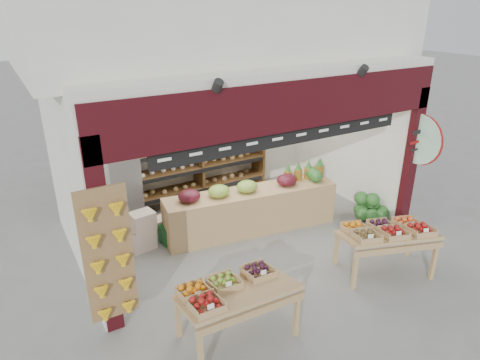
% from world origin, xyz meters
% --- Properties ---
extents(ground, '(60.00, 60.00, 0.00)m').
position_xyz_m(ground, '(0.00, 0.00, 0.00)').
color(ground, slate).
rests_on(ground, ground).
extents(shop_structure, '(6.36, 5.12, 5.40)m').
position_xyz_m(shop_structure, '(0.00, 1.61, 3.92)').
color(shop_structure, silver).
rests_on(shop_structure, ground).
extents(banana_board, '(0.60, 0.15, 1.80)m').
position_xyz_m(banana_board, '(-2.73, -1.17, 1.12)').
color(banana_board, olive).
rests_on(banana_board, ground).
extents(gift_sign, '(0.04, 0.93, 0.92)m').
position_xyz_m(gift_sign, '(2.75, -1.15, 1.75)').
color(gift_sign, '#C3F6D6').
rests_on(gift_sign, ground).
extents(back_shelving, '(3.04, 0.50, 1.87)m').
position_xyz_m(back_shelving, '(-0.09, 1.93, 1.19)').
color(back_shelving, brown).
rests_on(back_shelving, ground).
extents(refrigerator, '(0.83, 0.83, 1.69)m').
position_xyz_m(refrigerator, '(-1.76, 1.78, 0.84)').
color(refrigerator, silver).
rests_on(refrigerator, ground).
extents(cardboard_stack, '(1.02, 0.75, 0.68)m').
position_xyz_m(cardboard_stack, '(-1.57, 0.72, 0.25)').
color(cardboard_stack, silver).
rests_on(cardboard_stack, ground).
extents(mid_counter, '(3.28, 1.08, 1.03)m').
position_xyz_m(mid_counter, '(0.17, 0.25, 0.44)').
color(mid_counter, tan).
rests_on(mid_counter, ground).
extents(display_table_left, '(1.47, 0.85, 0.94)m').
position_xyz_m(display_table_left, '(-1.53, -1.96, 0.71)').
color(display_table_left, tan).
rests_on(display_table_left, ground).
extents(display_table_right, '(1.60, 1.21, 0.92)m').
position_xyz_m(display_table_right, '(1.27, -1.94, 0.72)').
color(display_table_right, tan).
rests_on(display_table_right, ground).
extents(watermelon_pile, '(0.72, 0.69, 0.52)m').
position_xyz_m(watermelon_pile, '(2.48, -0.54, 0.19)').
color(watermelon_pile, '#1A501B').
rests_on(watermelon_pile, ground).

